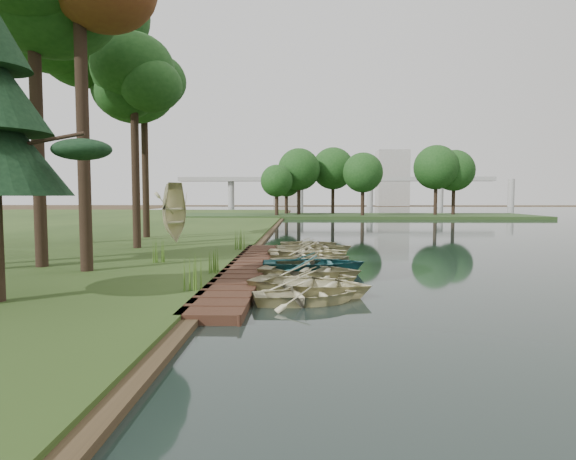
{
  "coord_description": "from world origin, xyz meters",
  "views": [
    {
      "loc": [
        0.6,
        -18.85,
        3.03
      ],
      "look_at": [
        -0.01,
        1.74,
        1.59
      ],
      "focal_mm": 30.0,
      "sensor_mm": 36.0,
      "label": 1
    }
  ],
  "objects_px": {
    "boardwalk": "(247,269)",
    "stored_rowboat": "(175,237)",
    "rowboat_2": "(312,275)",
    "rowboat_0": "(306,292)",
    "rowboat_1": "(310,282)"
  },
  "relations": [
    {
      "from": "boardwalk",
      "to": "rowboat_0",
      "type": "distance_m",
      "value": 6.05
    },
    {
      "from": "rowboat_1",
      "to": "rowboat_2",
      "type": "bearing_deg",
      "value": 16.54
    },
    {
      "from": "rowboat_0",
      "to": "stored_rowboat",
      "type": "height_order",
      "value": "stored_rowboat"
    },
    {
      "from": "rowboat_0",
      "to": "rowboat_2",
      "type": "distance_m",
      "value": 3.04
    },
    {
      "from": "rowboat_0",
      "to": "boardwalk",
      "type": "bearing_deg",
      "value": 10.59
    },
    {
      "from": "boardwalk",
      "to": "rowboat_2",
      "type": "bearing_deg",
      "value": -45.13
    },
    {
      "from": "rowboat_0",
      "to": "rowboat_2",
      "type": "bearing_deg",
      "value": -16.31
    },
    {
      "from": "boardwalk",
      "to": "rowboat_2",
      "type": "distance_m",
      "value": 3.62
    },
    {
      "from": "boardwalk",
      "to": "rowboat_1",
      "type": "bearing_deg",
      "value": -61.14
    },
    {
      "from": "boardwalk",
      "to": "rowboat_0",
      "type": "height_order",
      "value": "rowboat_0"
    },
    {
      "from": "boardwalk",
      "to": "stored_rowboat",
      "type": "bearing_deg",
      "value": 120.07
    },
    {
      "from": "boardwalk",
      "to": "rowboat_1",
      "type": "distance_m",
      "value": 5.04
    },
    {
      "from": "rowboat_1",
      "to": "stored_rowboat",
      "type": "height_order",
      "value": "stored_rowboat"
    },
    {
      "from": "boardwalk",
      "to": "stored_rowboat",
      "type": "xyz_separation_m",
      "value": [
        -5.31,
        9.18,
        0.52
      ]
    },
    {
      "from": "stored_rowboat",
      "to": "rowboat_0",
      "type": "bearing_deg",
      "value": -120.11
    }
  ]
}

